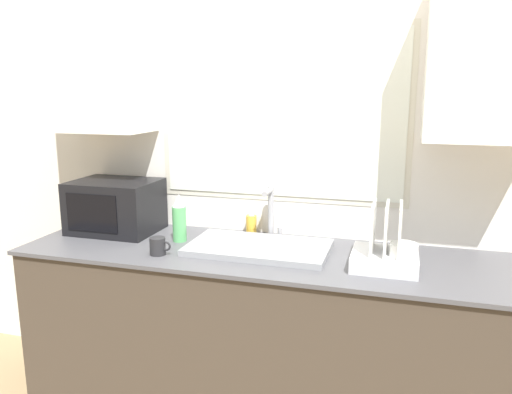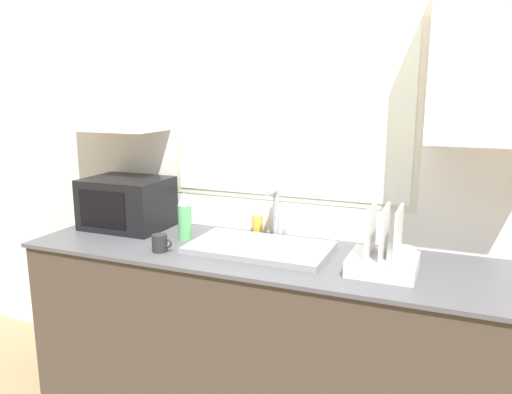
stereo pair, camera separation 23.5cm
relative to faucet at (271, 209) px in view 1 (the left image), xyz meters
The scene contains 9 objects.
countertop 0.65m from the faucet, 85.13° to the right, with size 2.41×0.70×0.89m.
wall_back 0.36m from the faucet, 78.37° to the left, with size 6.00×0.38×2.60m.
sink_basin 0.26m from the faucet, 91.10° to the right, with size 0.69×0.40×0.03m.
faucet is the anchor object (origin of this frame).
microwave 0.87m from the faucet, behind, with size 0.46×0.35×0.29m.
dish_rack 0.68m from the faucet, 25.51° to the right, with size 0.29×0.27×0.29m.
spray_bottle 0.48m from the faucet, 157.84° to the right, with size 0.07×0.07×0.25m.
soap_bottle 0.16m from the faucet, 161.04° to the left, with size 0.06×0.06×0.14m.
mug_near_sink 0.62m from the faucet, 137.45° to the right, with size 0.11×0.08×0.08m.
Camera 1 is at (0.63, -1.91, 1.67)m, focal length 35.00 mm.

